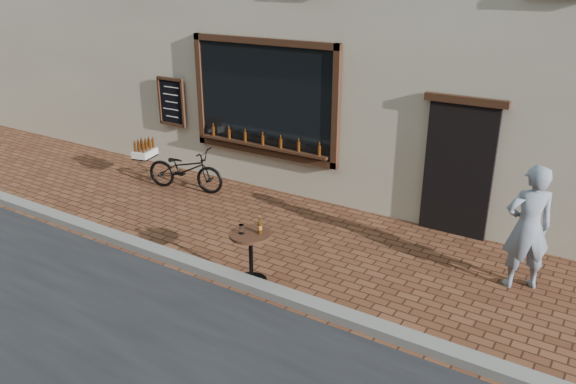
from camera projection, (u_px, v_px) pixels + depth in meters
The scene contains 5 objects.
ground at pixel (236, 292), 7.70m from camera, with size 90.00×90.00×0.00m, color #4F2A19.
kerb at pixel (245, 282), 7.84m from camera, with size 90.00×0.25×0.12m, color slate.
cargo_bicycle at pixel (184, 169), 11.16m from camera, with size 1.97×0.92×0.93m.
bistro_table at pixel (251, 247), 7.77m from camera, with size 0.59×0.59×1.02m.
pedestrian at pixel (528, 228), 7.55m from camera, with size 0.65×0.43×1.79m, color slate.
Camera 1 is at (4.17, -5.23, 4.12)m, focal length 35.00 mm.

